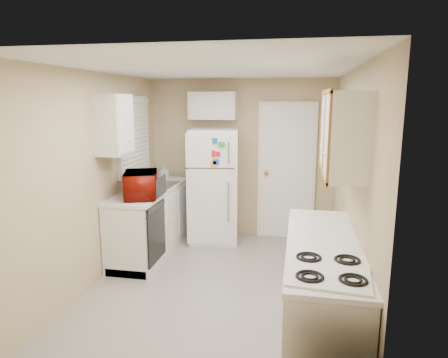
# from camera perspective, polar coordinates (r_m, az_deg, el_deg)

# --- Properties ---
(floor) EXTENTS (3.80, 3.80, 0.00)m
(floor) POSITION_cam_1_polar(r_m,az_deg,el_deg) (4.70, -1.17, -15.10)
(floor) COLOR #A8A29A
(floor) RESTS_ON ground
(ceiling) EXTENTS (3.80, 3.80, 0.00)m
(ceiling) POSITION_cam_1_polar(r_m,az_deg,el_deg) (4.22, -1.30, 15.53)
(ceiling) COLOR white
(ceiling) RESTS_ON floor
(wall_left) EXTENTS (3.80, 3.80, 0.00)m
(wall_left) POSITION_cam_1_polar(r_m,az_deg,el_deg) (4.79, -17.87, 0.05)
(wall_left) COLOR tan
(wall_left) RESTS_ON floor
(wall_right) EXTENTS (3.80, 3.80, 0.00)m
(wall_right) POSITION_cam_1_polar(r_m,az_deg,el_deg) (4.25, 17.59, -1.31)
(wall_right) COLOR tan
(wall_right) RESTS_ON floor
(wall_back) EXTENTS (2.80, 2.80, 0.00)m
(wall_back) POSITION_cam_1_polar(r_m,az_deg,el_deg) (6.15, 2.42, 2.96)
(wall_back) COLOR tan
(wall_back) RESTS_ON floor
(wall_front) EXTENTS (2.80, 2.80, 0.00)m
(wall_front) POSITION_cam_1_polar(r_m,az_deg,el_deg) (2.54, -10.20, -9.29)
(wall_front) COLOR tan
(wall_front) RESTS_ON floor
(left_counter) EXTENTS (0.60, 1.80, 0.90)m
(left_counter) POSITION_cam_1_polar(r_m,az_deg,el_deg) (5.63, -10.35, -5.81)
(left_counter) COLOR silver
(left_counter) RESTS_ON floor
(dishwasher) EXTENTS (0.03, 0.58, 0.72)m
(dishwasher) POSITION_cam_1_polar(r_m,az_deg,el_deg) (4.99, -9.70, -7.56)
(dishwasher) COLOR black
(dishwasher) RESTS_ON floor
(sink) EXTENTS (0.54, 0.74, 0.16)m
(sink) POSITION_cam_1_polar(r_m,az_deg,el_deg) (5.67, -9.95, -1.41)
(sink) COLOR gray
(sink) RESTS_ON left_counter
(microwave) EXTENTS (0.65, 0.49, 0.38)m
(microwave) POSITION_cam_1_polar(r_m,az_deg,el_deg) (5.02, -11.74, -0.89)
(microwave) COLOR maroon
(microwave) RESTS_ON left_counter
(soap_bottle) EXTENTS (0.12, 0.12, 0.20)m
(soap_bottle) POSITION_cam_1_polar(r_m,az_deg,el_deg) (6.20, -8.50, 1.04)
(soap_bottle) COLOR silver
(soap_bottle) RESTS_ON left_counter
(window_blinds) EXTENTS (0.10, 0.98, 1.08)m
(window_blinds) POSITION_cam_1_polar(r_m,az_deg,el_deg) (5.65, -12.69, 6.05)
(window_blinds) COLOR silver
(window_blinds) RESTS_ON wall_left
(upper_cabinet_left) EXTENTS (0.30, 0.45, 0.70)m
(upper_cabinet_left) POSITION_cam_1_polar(r_m,az_deg,el_deg) (4.84, -15.48, 7.47)
(upper_cabinet_left) COLOR silver
(upper_cabinet_left) RESTS_ON wall_left
(refrigerator) EXTENTS (0.77, 0.76, 1.67)m
(refrigerator) POSITION_cam_1_polar(r_m,az_deg,el_deg) (5.92, -1.39, -0.92)
(refrigerator) COLOR white
(refrigerator) RESTS_ON floor
(cabinet_over_fridge) EXTENTS (0.70, 0.30, 0.40)m
(cabinet_over_fridge) POSITION_cam_1_polar(r_m,az_deg,el_deg) (6.01, -1.57, 10.43)
(cabinet_over_fridge) COLOR silver
(cabinet_over_fridge) RESTS_ON wall_back
(interior_door) EXTENTS (0.86, 0.06, 2.08)m
(interior_door) POSITION_cam_1_polar(r_m,az_deg,el_deg) (6.08, 8.90, 1.01)
(interior_door) COLOR white
(interior_door) RESTS_ON floor
(right_counter) EXTENTS (0.60, 2.00, 0.90)m
(right_counter) POSITION_cam_1_polar(r_m,az_deg,el_deg) (3.71, 13.59, -15.25)
(right_counter) COLOR silver
(right_counter) RESTS_ON floor
(stove) EXTENTS (0.62, 0.74, 0.83)m
(stove) POSITION_cam_1_polar(r_m,az_deg,el_deg) (3.21, 14.35, -20.51)
(stove) COLOR white
(stove) RESTS_ON floor
(upper_cabinet_right) EXTENTS (0.30, 1.20, 0.70)m
(upper_cabinet_right) POSITION_cam_1_polar(r_m,az_deg,el_deg) (3.65, 16.71, 6.31)
(upper_cabinet_right) COLOR silver
(upper_cabinet_right) RESTS_ON wall_right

